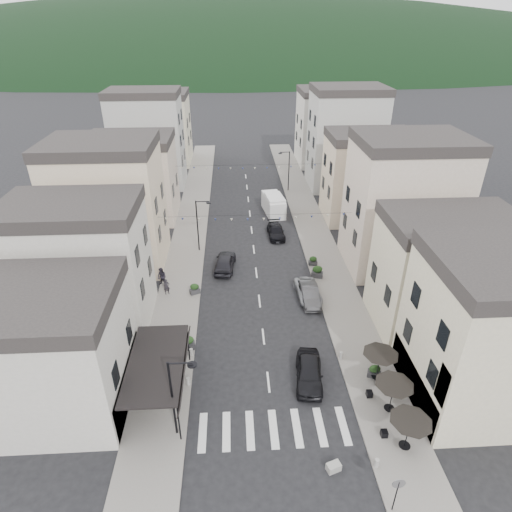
{
  "coord_description": "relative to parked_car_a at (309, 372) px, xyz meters",
  "views": [
    {
      "loc": [
        -2.16,
        -16.19,
        22.99
      ],
      "look_at": [
        -0.19,
        18.28,
        3.5
      ],
      "focal_mm": 30.0,
      "sensor_mm": 36.0,
      "label": 1
    }
  ],
  "objects": [
    {
      "name": "boutique_awning",
      "position": [
        -10.15,
        -1.0,
        2.33
      ],
      "size": [
        3.77,
        7.5,
        3.28
      ],
      "color": "black",
      "rests_on": "ground"
    },
    {
      "name": "boutique_building",
      "position": [
        -18.41,
        -1.0,
        3.21
      ],
      "size": [
        12.0,
        8.0,
        8.0
      ],
      "primitive_type": "cube",
      "color": "beige",
      "rests_on": "ground"
    },
    {
      "name": "buildings_row_left",
      "position": [
        -17.41,
        31.75,
        5.33
      ],
      "size": [
        10.2,
        54.16,
        14.0
      ],
      "color": "beige",
      "rests_on": "ground"
    },
    {
      "name": "planter_rb",
      "position": [
        3.09,
        13.65,
        -0.05
      ],
      "size": [
        1.26,
        0.91,
        1.26
      ],
      "rotation": [
        0.0,
        0.0,
        -0.28
      ],
      "color": "#323134",
      "rests_on": "sidewalk_right"
    },
    {
      "name": "parked_car_b",
      "position": [
        1.69,
        9.77,
        -0.08
      ],
      "size": [
        1.51,
        4.32,
        1.42
      ],
      "primitive_type": "imported",
      "rotation": [
        0.0,
        0.0,
        0.0
      ],
      "color": "#323234",
      "rests_on": "ground"
    },
    {
      "name": "parked_car_e",
      "position": [
        -6.09,
        15.96,
        0.02
      ],
      "size": [
        2.47,
        4.94,
        1.62
      ],
      "primitive_type": "imported",
      "rotation": [
        0.0,
        0.0,
        3.02
      ],
      "color": "black",
      "rests_on": "ground"
    },
    {
      "name": "planter_la",
      "position": [
        -8.91,
        3.78,
        -0.08
      ],
      "size": [
        1.16,
        0.78,
        1.2
      ],
      "rotation": [
        0.0,
        0.0,
        0.18
      ],
      "color": "#29292B",
      "rests_on": "sidewalk_left"
    },
    {
      "name": "pedestrian_b",
      "position": [
        -12.11,
        12.97,
        0.29
      ],
      "size": [
        1.17,
        1.1,
        1.92
      ],
      "primitive_type": "imported",
      "rotation": [
        0.0,
        0.0,
        -0.53
      ],
      "color": "#231F2A",
      "rests_on": "sidewalk_left"
    },
    {
      "name": "buildings_row_right",
      "position": [
        11.59,
        30.59,
        5.53
      ],
      "size": [
        10.2,
        54.16,
        14.5
      ],
      "color": "beige",
      "rests_on": "ground"
    },
    {
      "name": "concrete_block_a",
      "position": [
        0.29,
        -7.0,
        -0.54
      ],
      "size": [
        0.92,
        0.73,
        0.5
      ],
      "primitive_type": "cube",
      "rotation": [
        0.0,
        0.0,
        0.33
      ],
      "color": "gray",
      "rests_on": "ground"
    },
    {
      "name": "ground",
      "position": [
        -2.91,
        -6.0,
        -0.79
      ],
      "size": [
        700.0,
        700.0,
        0.0
      ],
      "primitive_type": "plane",
      "color": "black",
      "rests_on": "ground"
    },
    {
      "name": "planter_rc",
      "position": [
        3.09,
        16.04,
        -0.19
      ],
      "size": [
        0.9,
        0.5,
        0.99
      ],
      "rotation": [
        0.0,
        0.0,
        -0.02
      ],
      "color": "#2C2D2F",
      "rests_on": "sidewalk_right"
    },
    {
      "name": "bistro_building",
      "position": [
        11.59,
        -2.0,
        4.21
      ],
      "size": [
        10.0,
        8.0,
        10.0
      ],
      "primitive_type": "cube",
      "color": "beige",
      "rests_on": "ground"
    },
    {
      "name": "streetlamp_right_far",
      "position": [
        2.92,
        38.0,
        2.91
      ],
      "size": [
        1.7,
        0.56,
        6.0
      ],
      "color": "black",
      "rests_on": "ground"
    },
    {
      "name": "planter_ra",
      "position": [
        4.75,
        -0.01,
        -0.16
      ],
      "size": [
        1.06,
        0.82,
        1.05
      ],
      "rotation": [
        0.0,
        0.0,
        -0.37
      ],
      "color": "#2E2E30",
      "rests_on": "sidewalk_right"
    },
    {
      "name": "bollards",
      "position": [
        -2.91,
        -0.5,
        -0.37
      ],
      "size": [
        11.66,
        10.26,
        0.6
      ],
      "color": "gray",
      "rests_on": "ground"
    },
    {
      "name": "hill_backdrop",
      "position": [
        -2.91,
        294.0,
        -0.79
      ],
      "size": [
        640.0,
        360.0,
        70.0
      ],
      "primitive_type": "ellipsoid",
      "color": "black",
      "rests_on": "ground"
    },
    {
      "name": "delivery_van",
      "position": [
        0.25,
        29.99,
        0.49
      ],
      "size": [
        2.86,
        5.66,
        2.6
      ],
      "rotation": [
        0.0,
        0.0,
        0.14
      ],
      "color": "white",
      "rests_on": "ground"
    },
    {
      "name": "pedestrian_a",
      "position": [
        -11.49,
        11.51,
        0.12
      ],
      "size": [
        0.67,
        0.55,
        1.59
      ],
      "primitive_type": "imported",
      "rotation": [
        0.0,
        0.0,
        0.35
      ],
      "color": "black",
      "rests_on": "sidewalk_left"
    },
    {
      "name": "sidewalk_right",
      "position": [
        4.59,
        26.0,
        -0.73
      ],
      "size": [
        4.0,
        76.0,
        0.12
      ],
      "primitive_type": "cube",
      "color": "slate",
      "rests_on": "ground"
    },
    {
      "name": "parked_car_a",
      "position": [
        0.0,
        0.0,
        0.0
      ],
      "size": [
        2.44,
        4.83,
        1.58
      ],
      "primitive_type": "imported",
      "rotation": [
        0.0,
        0.0,
        -0.13
      ],
      "color": "black",
      "rests_on": "ground"
    },
    {
      "name": "bunting_far",
      "position": [
        -2.91,
        32.0,
        4.86
      ],
      "size": [
        19.0,
        0.28,
        0.62
      ],
      "color": "black",
      "rests_on": "ground"
    },
    {
      "name": "traffic_sign",
      "position": [
        2.89,
        -9.5,
        1.14
      ],
      "size": [
        0.7,
        0.07,
        2.7
      ],
      "color": "black",
      "rests_on": "ground"
    },
    {
      "name": "parked_car_c",
      "position": [
        1.64,
        10.45,
        -0.17
      ],
      "size": [
        2.28,
        4.58,
        1.25
      ],
      "primitive_type": "imported",
      "rotation": [
        0.0,
        0.0,
        0.05
      ],
      "color": "gray",
      "rests_on": "ground"
    },
    {
      "name": "streetlamp_left_near",
      "position": [
        -8.73,
        -4.0,
        2.91
      ],
      "size": [
        1.7,
        0.56,
        6.0
      ],
      "color": "black",
      "rests_on": "ground"
    },
    {
      "name": "streetlamp_left_far",
      "position": [
        -8.73,
        20.0,
        2.91
      ],
      "size": [
        1.7,
        0.56,
        6.0
      ],
      "color": "black",
      "rests_on": "ground"
    },
    {
      "name": "bunting_near",
      "position": [
        -2.91,
        16.0,
        4.86
      ],
      "size": [
        19.0,
        0.28,
        0.62
      ],
      "color": "black",
      "rests_on": "ground"
    },
    {
      "name": "sidewalk_left",
      "position": [
        -10.41,
        26.0,
        -0.73
      ],
      "size": [
        4.0,
        76.0,
        0.12
      ],
      "primitive_type": "cube",
      "color": "slate",
      "rests_on": "ground"
    },
    {
      "name": "planter_lb",
      "position": [
        -8.91,
        11.44,
        -0.16
      ],
      "size": [
        1.06,
        0.85,
        1.05
      ],
      "rotation": [
        0.0,
        0.0,
        0.42
      ],
      "color": "#303032",
      "rests_on": "sidewalk_left"
    },
    {
      "name": "cafe_terrace",
      "position": [
        4.79,
        -3.2,
        1.57
      ],
      "size": [
        2.5,
        8.1,
        2.53
      ],
      "color": "black",
      "rests_on": "ground"
    },
    {
      "name": "parked_car_d",
      "position": [
        -0.11,
        23.14,
        -0.14
      ],
      "size": [
        2.02,
        4.55,
        1.3
      ],
      "primitive_type": "imported",
      "rotation": [
        0.0,
        0.0,
        0.05
      ],
      "color": "black",
      "rests_on": "ground"
    }
  ]
}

